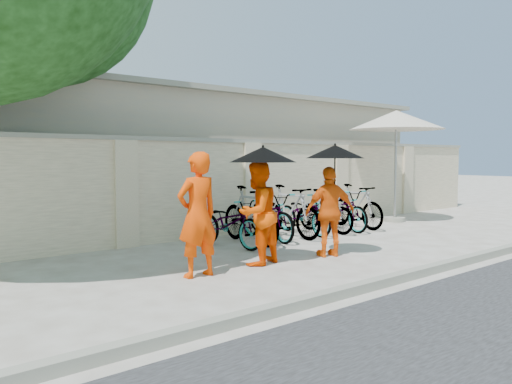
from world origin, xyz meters
TOP-DOWN VIEW (x-y plane):
  - ground at (0.00, 0.00)m, footprint 80.00×80.00m
  - kerb at (0.00, -1.70)m, footprint 40.00×0.16m
  - compound_wall at (1.00, 3.20)m, footprint 20.00×0.30m
  - building_behind at (2.00, 7.00)m, footprint 14.00×6.00m
  - monk_left at (-1.22, 0.28)m, footprint 0.66×0.45m
  - monk_center at (-0.06, 0.37)m, footprint 0.92×0.80m
  - parasol_center at (-0.01, 0.29)m, footprint 1.04×1.04m
  - monk_right at (1.30, 0.08)m, footprint 0.97×0.67m
  - parasol_right at (1.32, -0.00)m, footprint 0.98×0.98m
  - patio_umbrella at (6.08, 2.13)m, footprint 2.45×2.45m
  - bike_0 at (0.51, 1.89)m, footprint 0.82×1.80m
  - bike_1 at (1.05, 1.93)m, footprint 0.66×1.90m
  - bike_2 at (1.60, 2.05)m, footprint 0.86×1.91m
  - bike_3 at (2.14, 1.99)m, footprint 0.53×1.84m
  - bike_4 at (2.69, 2.09)m, footprint 0.76×1.80m
  - bike_5 at (3.24, 1.96)m, footprint 0.47×1.61m
  - bike_6 at (3.78, 2.00)m, footprint 0.84×1.86m
  - bike_7 at (4.33, 1.99)m, footprint 0.67×1.78m

SIDE VIEW (x-z plane):
  - ground at x=0.00m, z-range 0.00..0.00m
  - kerb at x=0.00m, z-range 0.00..0.12m
  - bike_0 at x=0.51m, z-range 0.00..0.91m
  - bike_4 at x=2.69m, z-range 0.00..0.92m
  - bike_6 at x=3.78m, z-range 0.00..0.94m
  - bike_5 at x=3.24m, z-range 0.00..0.97m
  - bike_2 at x=1.60m, z-range 0.00..0.97m
  - bike_7 at x=4.33m, z-range 0.00..1.04m
  - bike_3 at x=2.14m, z-range 0.00..1.10m
  - bike_1 at x=1.05m, z-range 0.00..1.12m
  - monk_right at x=1.30m, z-range 0.00..1.53m
  - monk_center at x=-0.06m, z-range 0.00..1.63m
  - monk_left at x=-1.22m, z-range 0.00..1.76m
  - compound_wall at x=1.00m, z-range 0.00..2.00m
  - building_behind at x=2.00m, z-range 0.00..3.20m
  - parasol_center at x=-0.01m, z-range 1.26..2.18m
  - parasol_right at x=1.32m, z-range 1.26..2.29m
  - patio_umbrella at x=6.08m, z-range 1.17..4.06m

